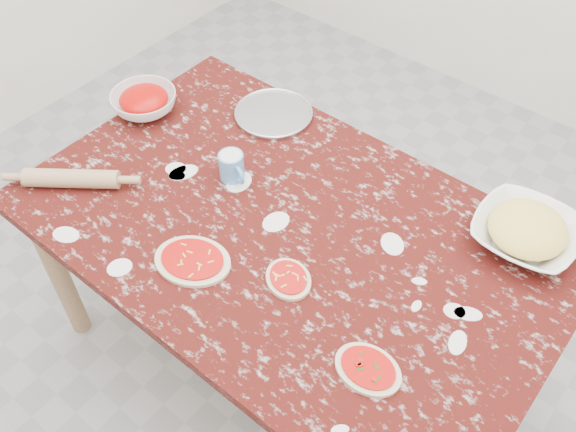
# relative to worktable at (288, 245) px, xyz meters

# --- Properties ---
(ground) EXTENTS (4.00, 4.00, 0.00)m
(ground) POSITION_rel_worktable_xyz_m (0.00, 0.00, -0.67)
(ground) COLOR gray
(worktable) EXTENTS (1.60, 1.00, 0.75)m
(worktable) POSITION_rel_worktable_xyz_m (0.00, 0.00, 0.00)
(worktable) COLOR #390D0A
(worktable) RESTS_ON ground
(pizza_tray) EXTENTS (0.29, 0.29, 0.01)m
(pizza_tray) POSITION_rel_worktable_xyz_m (-0.37, 0.37, 0.09)
(pizza_tray) COLOR #B2B2B7
(pizza_tray) RESTS_ON worktable
(sauce_bowl) EXTENTS (0.28, 0.28, 0.07)m
(sauce_bowl) POSITION_rel_worktable_xyz_m (-0.74, 0.11, 0.12)
(sauce_bowl) COLOR white
(sauce_bowl) RESTS_ON worktable
(cheese_bowl) EXTENTS (0.31, 0.31, 0.07)m
(cheese_bowl) POSITION_rel_worktable_xyz_m (0.56, 0.39, 0.12)
(cheese_bowl) COLOR white
(cheese_bowl) RESTS_ON worktable
(flour_mug) EXTENTS (0.12, 0.08, 0.09)m
(flour_mug) POSITION_rel_worktable_xyz_m (-0.27, 0.05, 0.13)
(flour_mug) COLOR #5B97D6
(flour_mug) RESTS_ON worktable
(pizza_left) EXTENTS (0.27, 0.24, 0.02)m
(pizza_left) POSITION_rel_worktable_xyz_m (-0.12, -0.27, 0.09)
(pizza_left) COLOR beige
(pizza_left) RESTS_ON worktable
(pizza_mid) EXTENTS (0.18, 0.17, 0.02)m
(pizza_mid) POSITION_rel_worktable_xyz_m (0.12, -0.15, 0.09)
(pizza_mid) COLOR beige
(pizza_mid) RESTS_ON worktable
(pizza_right) EXTENTS (0.18, 0.14, 0.02)m
(pizza_right) POSITION_rel_worktable_xyz_m (0.45, -0.24, 0.09)
(pizza_right) COLOR beige
(pizza_right) RESTS_ON worktable
(rolling_pin) EXTENTS (0.27, 0.23, 0.06)m
(rolling_pin) POSITION_rel_worktable_xyz_m (-0.63, -0.29, 0.11)
(rolling_pin) COLOR tan
(rolling_pin) RESTS_ON worktable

